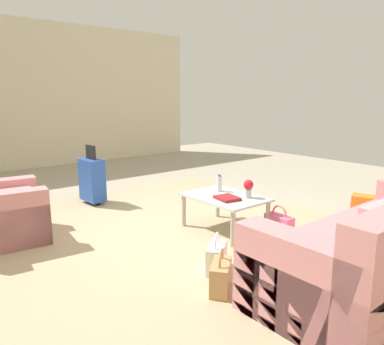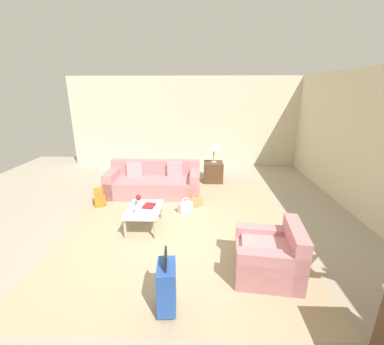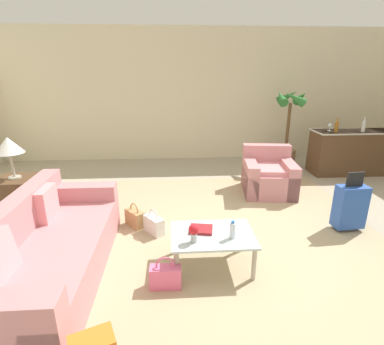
{
  "view_description": "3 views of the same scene",
  "coord_description": "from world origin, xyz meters",
  "px_view_note": "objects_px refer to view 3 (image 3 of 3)",
  "views": [
    {
      "loc": [
        -3.36,
        2.4,
        1.52
      ],
      "look_at": [
        -0.92,
        0.4,
        0.88
      ],
      "focal_mm": 35.0,
      "sensor_mm": 36.0,
      "label": 1
    },
    {
      "loc": [
        4.14,
        0.59,
        2.64
      ],
      "look_at": [
        -0.8,
        0.44,
        1.04
      ],
      "focal_mm": 24.0,
      "sensor_mm": 36.0,
      "label": 2
    },
    {
      "loc": [
        -0.82,
        -3.4,
        2.12
      ],
      "look_at": [
        -0.57,
        0.4,
        0.83
      ],
      "focal_mm": 28.0,
      "sensor_mm": 36.0,
      "label": 3
    }
  ],
  "objects_px": {
    "coffee_table": "(212,238)",
    "handbag_white": "(154,225)",
    "coffee_table_book": "(201,229)",
    "wine_bottle_amber": "(337,126)",
    "wine_glass_leftmost": "(330,126)",
    "armchair": "(268,176)",
    "suitcase_blue": "(350,206)",
    "side_table": "(19,196)",
    "handbag_tan": "(135,218)",
    "flower_vase": "(194,231)",
    "bar_console": "(355,151)",
    "table_lamp": "(8,146)",
    "potted_palm": "(288,131)",
    "handbag_pink": "(166,276)",
    "wine_bottle_clear": "(363,126)",
    "water_bottle": "(233,230)",
    "couch": "(44,254)"
  },
  "relations": [
    {
      "from": "flower_vase",
      "to": "wine_glass_leftmost",
      "type": "height_order",
      "value": "wine_glass_leftmost"
    },
    {
      "from": "armchair",
      "to": "table_lamp",
      "type": "relative_size",
      "value": 1.62
    },
    {
      "from": "flower_vase",
      "to": "handbag_pink",
      "type": "xyz_separation_m",
      "value": [
        -0.3,
        -0.18,
        -0.4
      ]
    },
    {
      "from": "armchair",
      "to": "suitcase_blue",
      "type": "distance_m",
      "value": 1.62
    },
    {
      "from": "coffee_table",
      "to": "handbag_white",
      "type": "height_order",
      "value": "coffee_table"
    },
    {
      "from": "wine_bottle_amber",
      "to": "wine_bottle_clear",
      "type": "xyz_separation_m",
      "value": [
        0.57,
        0.0,
        0.0
      ]
    },
    {
      "from": "couch",
      "to": "handbag_pink",
      "type": "height_order",
      "value": "couch"
    },
    {
      "from": "bar_console",
      "to": "wine_glass_leftmost",
      "type": "bearing_deg",
      "value": 179.16
    },
    {
      "from": "table_lamp",
      "to": "handbag_tan",
      "type": "bearing_deg",
      "value": -15.63
    },
    {
      "from": "wine_glass_leftmost",
      "to": "suitcase_blue",
      "type": "bearing_deg",
      "value": -109.51
    },
    {
      "from": "bar_console",
      "to": "suitcase_blue",
      "type": "bearing_deg",
      "value": -122.01
    },
    {
      "from": "side_table",
      "to": "handbag_tan",
      "type": "bearing_deg",
      "value": -15.63
    },
    {
      "from": "potted_palm",
      "to": "coffee_table_book",
      "type": "bearing_deg",
      "value": -122.66
    },
    {
      "from": "armchair",
      "to": "flower_vase",
      "type": "relative_size",
      "value": 4.95
    },
    {
      "from": "table_lamp",
      "to": "wine_bottle_clear",
      "type": "relative_size",
      "value": 2.09
    },
    {
      "from": "armchair",
      "to": "table_lamp",
      "type": "xyz_separation_m",
      "value": [
        -4.11,
        -0.67,
        0.8
      ]
    },
    {
      "from": "coffee_table_book",
      "to": "wine_glass_leftmost",
      "type": "bearing_deg",
      "value": 55.41
    },
    {
      "from": "bar_console",
      "to": "wine_bottle_amber",
      "type": "relative_size",
      "value": 6.29
    },
    {
      "from": "flower_vase",
      "to": "handbag_pink",
      "type": "height_order",
      "value": "flower_vase"
    },
    {
      "from": "couch",
      "to": "side_table",
      "type": "height_order",
      "value": "couch"
    },
    {
      "from": "coffee_table",
      "to": "armchair",
      "type": "bearing_deg",
      "value": 58.87
    },
    {
      "from": "coffee_table",
      "to": "bar_console",
      "type": "xyz_separation_m",
      "value": [
        3.5,
        3.1,
        0.13
      ]
    },
    {
      "from": "water_bottle",
      "to": "wine_bottle_clear",
      "type": "height_order",
      "value": "wine_bottle_clear"
    },
    {
      "from": "wine_glass_leftmost",
      "to": "coffee_table_book",
      "type": "bearing_deg",
      "value": -134.47
    },
    {
      "from": "wine_glass_leftmost",
      "to": "side_table",
      "type": "bearing_deg",
      "value": -164.11
    },
    {
      "from": "armchair",
      "to": "flower_vase",
      "type": "distance_m",
      "value": 2.78
    },
    {
      "from": "bar_console",
      "to": "wine_bottle_amber",
      "type": "distance_m",
      "value": 0.81
    },
    {
      "from": "handbag_pink",
      "to": "water_bottle",
      "type": "bearing_deg",
      "value": 17.73
    },
    {
      "from": "wine_glass_leftmost",
      "to": "potted_palm",
      "type": "bearing_deg",
      "value": 137.9
    },
    {
      "from": "armchair",
      "to": "wine_bottle_amber",
      "type": "relative_size",
      "value": 3.38
    },
    {
      "from": "flower_vase",
      "to": "suitcase_blue",
      "type": "xyz_separation_m",
      "value": [
        2.22,
        0.85,
        -0.18
      ]
    },
    {
      "from": "flower_vase",
      "to": "side_table",
      "type": "distance_m",
      "value": 3.07
    },
    {
      "from": "table_lamp",
      "to": "coffee_table",
      "type": "bearing_deg",
      "value": -28.18
    },
    {
      "from": "coffee_table",
      "to": "couch",
      "type": "bearing_deg",
      "value": -176.81
    },
    {
      "from": "couch",
      "to": "water_bottle",
      "type": "distance_m",
      "value": 2.01
    },
    {
      "from": "wine_glass_leftmost",
      "to": "wine_bottle_clear",
      "type": "xyz_separation_m",
      "value": [
        0.65,
        -0.13,
        0.01
      ]
    },
    {
      "from": "side_table",
      "to": "couch",
      "type": "bearing_deg",
      "value": -57.91
    },
    {
      "from": "side_table",
      "to": "table_lamp",
      "type": "xyz_separation_m",
      "value": [
        0.0,
        0.0,
        0.79
      ]
    },
    {
      "from": "coffee_table_book",
      "to": "wine_bottle_amber",
      "type": "distance_m",
      "value": 4.26
    },
    {
      "from": "wine_bottle_amber",
      "to": "wine_bottle_clear",
      "type": "height_order",
      "value": "same"
    },
    {
      "from": "side_table",
      "to": "table_lamp",
      "type": "bearing_deg",
      "value": 0.0
    },
    {
      "from": "suitcase_blue",
      "to": "handbag_tan",
      "type": "bearing_deg",
      "value": 174.42
    },
    {
      "from": "wine_bottle_amber",
      "to": "flower_vase",
      "type": "bearing_deg",
      "value": -135.18
    },
    {
      "from": "water_bottle",
      "to": "coffee_table_book",
      "type": "distance_m",
      "value": 0.38
    },
    {
      "from": "wine_bottle_amber",
      "to": "wine_bottle_clear",
      "type": "distance_m",
      "value": 0.57
    },
    {
      "from": "wine_glass_leftmost",
      "to": "handbag_white",
      "type": "height_order",
      "value": "wine_glass_leftmost"
    },
    {
      "from": "armchair",
      "to": "suitcase_blue",
      "type": "xyz_separation_m",
      "value": [
        0.69,
        -1.47,
        0.07
      ]
    },
    {
      "from": "side_table",
      "to": "suitcase_blue",
      "type": "relative_size",
      "value": 0.7
    },
    {
      "from": "coffee_table_book",
      "to": "wine_bottle_clear",
      "type": "bearing_deg",
      "value": 48.58
    },
    {
      "from": "armchair",
      "to": "handbag_pink",
      "type": "height_order",
      "value": "armchair"
    }
  ]
}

